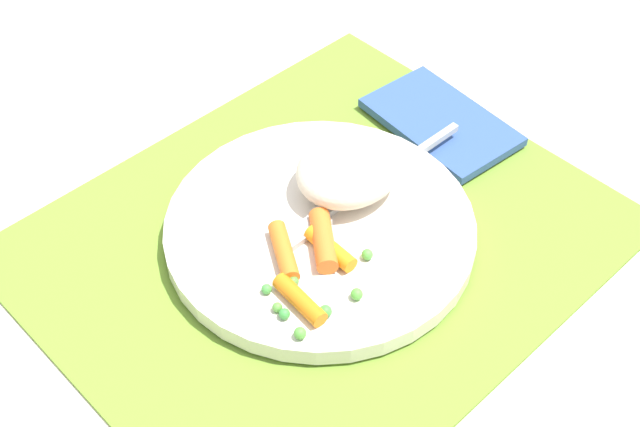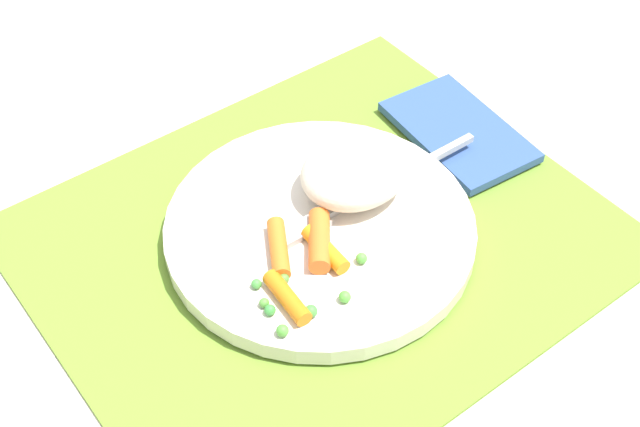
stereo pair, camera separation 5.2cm
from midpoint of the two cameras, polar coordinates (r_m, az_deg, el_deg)
ground_plane at (r=0.69m, az=-2.16°, el=-1.87°), size 2.40×2.40×0.00m
placemat at (r=0.68m, az=-2.17°, el=-1.70°), size 0.43×0.36×0.01m
plate at (r=0.68m, az=-2.19°, el=-1.11°), size 0.24×0.24×0.01m
rice_mound at (r=0.68m, az=-0.24°, el=2.87°), size 0.09×0.08×0.04m
carrot_portion at (r=0.64m, az=-2.96°, el=-2.87°), size 0.08×0.09×0.02m
pea_scatter at (r=0.63m, az=-3.22°, el=-4.39°), size 0.09×0.07×0.01m
fork at (r=0.69m, az=0.22°, el=1.10°), size 0.20×0.02×0.01m
napkin at (r=0.78m, az=5.99°, el=5.90°), size 0.09×0.14×0.01m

